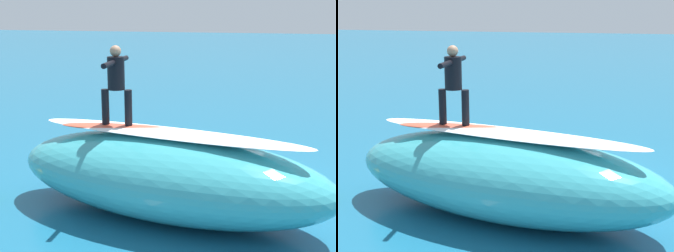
# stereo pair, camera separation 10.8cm
# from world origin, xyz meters

# --- Properties ---
(ground_plane) EXTENTS (120.00, 120.00, 0.00)m
(ground_plane) POSITION_xyz_m (0.00, 0.00, 0.00)
(ground_plane) COLOR #196084
(wave_crest) EXTENTS (6.56, 3.52, 1.56)m
(wave_crest) POSITION_xyz_m (0.72, 2.12, 0.78)
(wave_crest) COLOR teal
(wave_crest) RESTS_ON ground_plane
(wave_foam_lip) EXTENTS (5.35, 1.84, 0.08)m
(wave_foam_lip) POSITION_xyz_m (0.72, 2.12, 1.60)
(wave_foam_lip) COLOR white
(wave_foam_lip) RESTS_ON wave_crest
(surfboard_riding) EXTENTS (2.23, 0.54, 0.09)m
(surfboard_riding) POSITION_xyz_m (1.75, 1.92, 1.60)
(surfboard_riding) COLOR #E0563D
(surfboard_riding) RESTS_ON wave_crest
(surfer_riding) EXTENTS (0.59, 1.41, 1.49)m
(surfer_riding) POSITION_xyz_m (1.75, 1.92, 2.51)
(surfer_riding) COLOR black
(surfer_riding) RESTS_ON surfboard_riding
(surfboard_paddling) EXTENTS (2.45, 1.21, 0.06)m
(surfboard_paddling) POSITION_xyz_m (0.66, -1.79, 0.03)
(surfboard_paddling) COLOR #E0563D
(surfboard_paddling) RESTS_ON ground_plane
(surfer_paddling) EXTENTS (1.60, 0.67, 0.29)m
(surfer_paddling) POSITION_xyz_m (0.54, -1.75, 0.19)
(surfer_paddling) COLOR black
(surfer_paddling) RESTS_ON surfboard_paddling
(foam_patch_near) EXTENTS (1.11, 1.10, 0.17)m
(foam_patch_near) POSITION_xyz_m (1.27, 1.73, 0.08)
(foam_patch_near) COLOR white
(foam_patch_near) RESTS_ON ground_plane
(foam_patch_mid) EXTENTS (0.94, 0.84, 0.12)m
(foam_patch_mid) POSITION_xyz_m (-0.48, -2.71, 0.06)
(foam_patch_mid) COLOR white
(foam_patch_mid) RESTS_ON ground_plane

